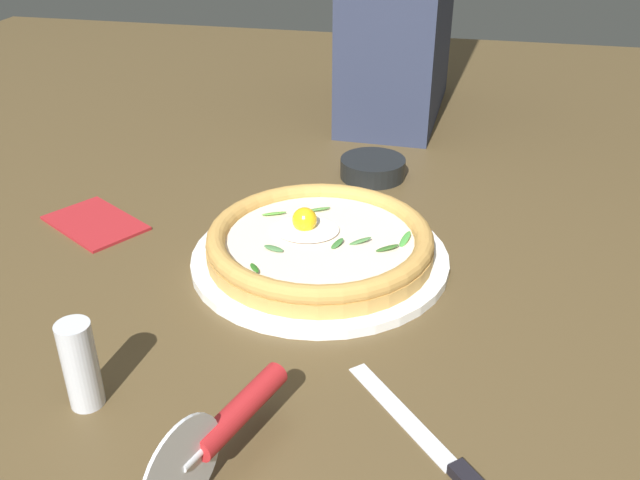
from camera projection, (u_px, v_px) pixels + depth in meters
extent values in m
cube|color=brown|center=(294.00, 256.00, 0.91)|extent=(2.40, 2.40, 0.03)
cylinder|color=white|center=(320.00, 258.00, 0.87)|extent=(0.32, 0.32, 0.01)
cylinder|color=tan|center=(320.00, 248.00, 0.86)|extent=(0.28, 0.28, 0.02)
torus|color=#C08D45|center=(320.00, 237.00, 0.85)|extent=(0.28, 0.28, 0.02)
cylinder|color=#F8DFC3|center=(320.00, 240.00, 0.86)|extent=(0.24, 0.24, 0.00)
ellipsoid|color=white|center=(306.00, 229.00, 0.87)|extent=(0.08, 0.07, 0.01)
sphere|color=yellow|center=(305.00, 220.00, 0.87)|extent=(0.03, 0.03, 0.03)
ellipsoid|color=#518C3F|center=(318.00, 209.00, 0.92)|extent=(0.03, 0.02, 0.01)
ellipsoid|color=#356E2F|center=(337.00, 243.00, 0.84)|extent=(0.02, 0.02, 0.01)
ellipsoid|color=#519735|center=(274.00, 213.00, 0.91)|extent=(0.03, 0.02, 0.00)
ellipsoid|color=#41903A|center=(405.00, 239.00, 0.85)|extent=(0.02, 0.03, 0.01)
ellipsoid|color=#406F3D|center=(274.00, 248.00, 0.83)|extent=(0.03, 0.02, 0.01)
ellipsoid|color=#2B6D1E|center=(254.00, 268.00, 0.79)|extent=(0.02, 0.03, 0.01)
ellipsoid|color=#477C3F|center=(360.00, 241.00, 0.84)|extent=(0.03, 0.02, 0.01)
ellipsoid|color=#346425|center=(387.00, 248.00, 0.83)|extent=(0.03, 0.02, 0.01)
cylinder|color=black|center=(373.00, 168.00, 1.09)|extent=(0.10, 0.10, 0.03)
cylinder|color=silver|center=(183.00, 468.00, 0.53)|extent=(0.03, 0.08, 0.09)
cylinder|color=silver|center=(191.00, 460.00, 0.53)|extent=(0.01, 0.02, 0.01)
cylinder|color=#AF1F23|center=(241.00, 409.00, 0.58)|extent=(0.06, 0.11, 0.02)
cube|color=silver|center=(401.00, 413.00, 0.64)|extent=(0.12, 0.12, 0.00)
cube|color=maroon|center=(95.00, 222.00, 0.96)|extent=(0.17, 0.15, 0.01)
cylinder|color=silver|center=(80.00, 365.00, 0.63)|extent=(0.03, 0.03, 0.09)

